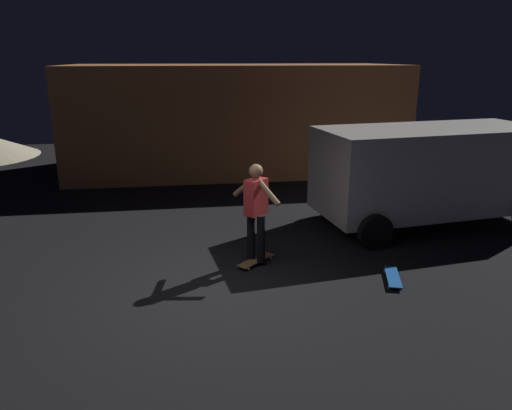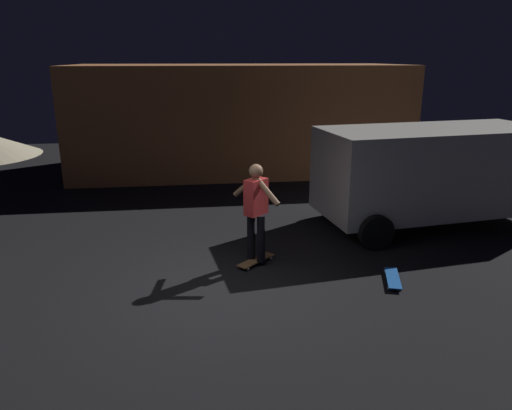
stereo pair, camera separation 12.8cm
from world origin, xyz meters
name	(u,v)px [view 2 (the right image)]	position (x,y,z in m)	size (l,w,h in m)	color
ground_plane	(213,293)	(0.00, 0.00, 0.00)	(28.00, 28.00, 0.00)	black
low_building	(239,117)	(1.26, 8.58, 1.59)	(9.91, 4.11, 3.18)	#C67A47
parked_van	(432,170)	(4.65, 2.57, 1.16)	(4.81, 2.73, 2.03)	silver
skateboard_ridden	(256,260)	(0.79, 0.99, 0.06)	(0.72, 0.67, 0.07)	olive
skateboard_spare	(393,278)	(2.84, 0.02, 0.06)	(0.42, 0.80, 0.07)	#1959B2
skater	(256,206)	(0.79, 0.99, 1.04)	(0.72, 0.79, 1.67)	black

